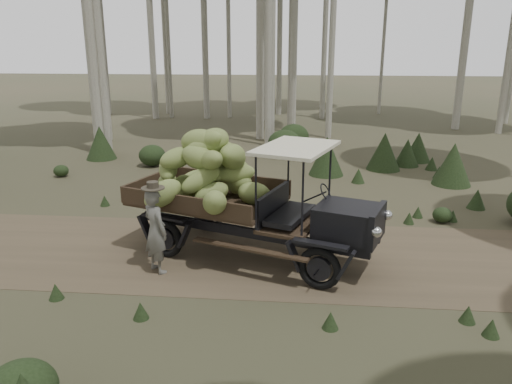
# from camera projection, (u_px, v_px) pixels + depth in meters

# --- Properties ---
(ground) EXTENTS (120.00, 120.00, 0.00)m
(ground) POSITION_uv_depth(u_px,v_px,m) (256.00, 255.00, 10.76)
(ground) COLOR #473D2B
(ground) RESTS_ON ground
(dirt_track) EXTENTS (70.00, 4.00, 0.01)m
(dirt_track) POSITION_uv_depth(u_px,v_px,m) (256.00, 255.00, 10.76)
(dirt_track) COLOR brown
(dirt_track) RESTS_ON ground
(banana_truck) EXTENTS (5.62, 3.50, 2.77)m
(banana_truck) POSITION_uv_depth(u_px,v_px,m) (228.00, 181.00, 10.51)
(banana_truck) COLOR black
(banana_truck) RESTS_ON ground
(farmer) EXTENTS (0.74, 0.72, 1.86)m
(farmer) POSITION_uv_depth(u_px,v_px,m) (156.00, 230.00, 9.74)
(farmer) COLOR #616059
(farmer) RESTS_ON ground
(undergrowth) EXTENTS (22.86, 25.44, 1.37)m
(undergrowth) POSITION_uv_depth(u_px,v_px,m) (257.00, 203.00, 12.39)
(undergrowth) COLOR #233319
(undergrowth) RESTS_ON ground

